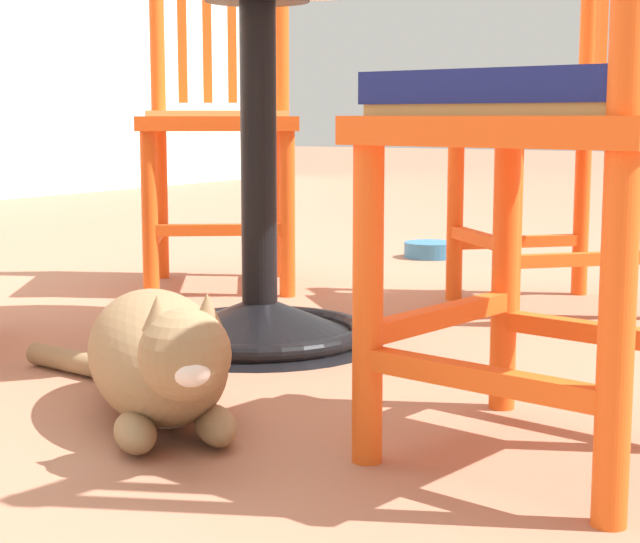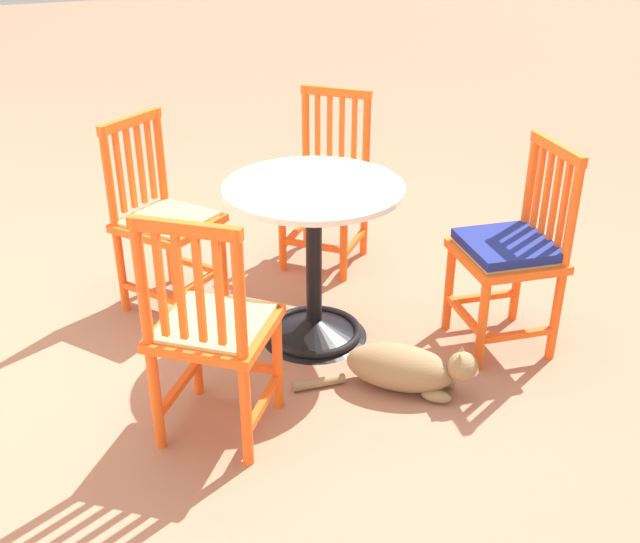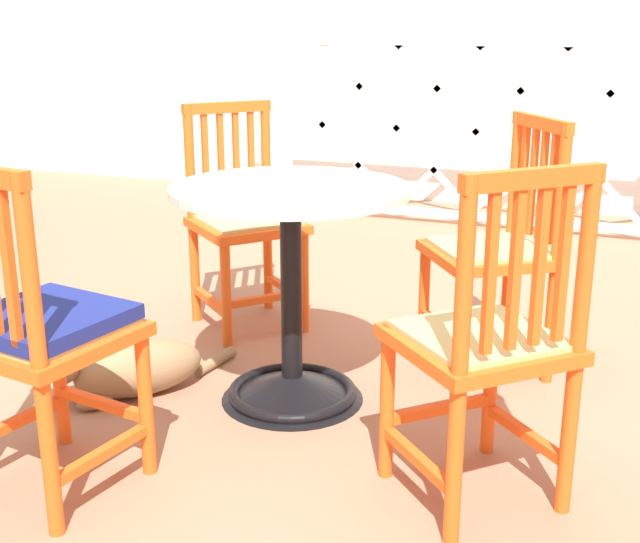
# 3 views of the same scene
# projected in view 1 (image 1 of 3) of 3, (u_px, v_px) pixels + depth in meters

# --- Properties ---
(ground_plane) EXTENTS (24.00, 24.00, 0.00)m
(ground_plane) POSITION_uv_depth(u_px,v_px,m) (298.00, 341.00, 2.14)
(ground_plane) COLOR #A36B51
(cafe_table) EXTENTS (0.76, 0.76, 0.73)m
(cafe_table) POSITION_uv_depth(u_px,v_px,m) (259.00, 202.00, 2.06)
(cafe_table) COLOR black
(cafe_table) RESTS_ON ground_plane
(orange_chair_by_planter) EXTENTS (0.57, 0.57, 0.91)m
(orange_chair_by_planter) POSITION_uv_depth(u_px,v_px,m) (564.00, 123.00, 2.44)
(orange_chair_by_planter) COLOR #EA5619
(orange_chair_by_planter) RESTS_ON ground_plane
(orange_chair_near_fence) EXTENTS (0.56, 0.56, 0.91)m
(orange_chair_near_fence) POSITION_uv_depth(u_px,v_px,m) (219.00, 123.00, 2.79)
(orange_chair_near_fence) COLOR #EA5619
(orange_chair_near_fence) RESTS_ON ground_plane
(orange_chair_tucked_in) EXTENTS (0.46, 0.46, 0.91)m
(orange_chair_tucked_in) POSITION_uv_depth(u_px,v_px,m) (572.00, 118.00, 1.33)
(orange_chair_tucked_in) COLOR #EA5619
(orange_chair_tucked_in) RESTS_ON ground_plane
(tabby_cat) EXTENTS (0.45, 0.66, 0.23)m
(tabby_cat) POSITION_uv_depth(u_px,v_px,m) (159.00, 360.00, 1.55)
(tabby_cat) COLOR #8E704C
(tabby_cat) RESTS_ON ground_plane
(pet_water_bowl) EXTENTS (0.17, 0.17, 0.05)m
(pet_water_bowl) POSITION_uv_depth(u_px,v_px,m) (430.00, 250.00, 3.40)
(pet_water_bowl) COLOR teal
(pet_water_bowl) RESTS_ON ground_plane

